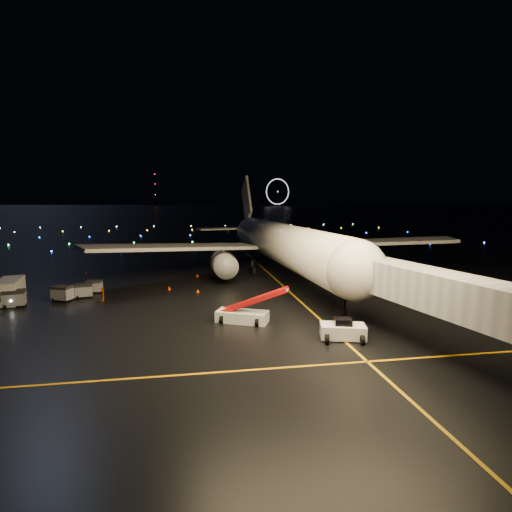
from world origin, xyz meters
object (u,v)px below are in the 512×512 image
(pushback_tug, at_px, (343,329))
(baggage_cart_3, at_px, (14,299))
(airliner, at_px, (276,220))
(baggage_cart_0, at_px, (84,291))
(service_truck, at_px, (10,291))
(baggage_cart_2, at_px, (62,293))
(baggage_cart_1, at_px, (94,286))
(belt_loader, at_px, (242,304))
(crew_c, at_px, (102,294))

(pushback_tug, bearing_deg, baggage_cart_3, 168.12)
(airliner, xyz_separation_m, baggage_cart_0, (-27.12, -13.41, -7.75))
(service_truck, distance_m, baggage_cart_0, 8.04)
(baggage_cart_2, bearing_deg, service_truck, -163.23)
(baggage_cart_1, relative_size, baggage_cart_3, 0.83)
(belt_loader, xyz_separation_m, baggage_cart_0, (-17.92, 13.29, -0.94))
(baggage_cart_3, bearing_deg, pushback_tug, -37.79)
(belt_loader, relative_size, crew_c, 4.54)
(belt_loader, bearing_deg, baggage_cart_0, 168.36)
(baggage_cart_0, height_order, baggage_cart_2, baggage_cart_2)
(service_truck, bearing_deg, baggage_cart_0, -3.62)
(service_truck, xyz_separation_m, baggage_cart_1, (8.65, 3.48, -0.58))
(baggage_cart_1, height_order, baggage_cart_3, baggage_cart_3)
(pushback_tug, xyz_separation_m, crew_c, (-23.22, 17.33, -0.10))
(crew_c, relative_size, baggage_cart_3, 0.73)
(crew_c, bearing_deg, service_truck, -119.42)
(belt_loader, distance_m, baggage_cart_2, 23.27)
(service_truck, distance_m, crew_c, 10.68)
(pushback_tug, bearing_deg, crew_c, 157.81)
(service_truck, bearing_deg, baggage_cart_3, -70.43)
(airliner, height_order, baggage_cart_2, airliner)
(baggage_cart_0, bearing_deg, crew_c, -51.55)
(belt_loader, bearing_deg, baggage_cart_2, 174.17)
(pushback_tug, bearing_deg, belt_loader, 156.66)
(pushback_tug, relative_size, baggage_cart_1, 2.06)
(crew_c, bearing_deg, airliner, 99.45)
(baggage_cart_3, bearing_deg, service_truck, 108.41)
(baggage_cart_0, bearing_deg, baggage_cart_3, -165.81)
(baggage_cart_2, height_order, baggage_cart_3, baggage_cart_3)
(pushback_tug, distance_m, baggage_cart_3, 36.23)
(airliner, bearing_deg, belt_loader, -112.02)
(pushback_tug, xyz_separation_m, belt_loader, (-7.93, 6.17, 0.88))
(baggage_cart_3, bearing_deg, baggage_cart_2, 11.75)
(belt_loader, relative_size, baggage_cart_3, 3.31)
(baggage_cart_2, bearing_deg, airliner, 48.30)
(airliner, distance_m, baggage_cart_0, 31.23)
(belt_loader, xyz_separation_m, baggage_cart_1, (-17.24, 15.85, -1.00))
(service_truck, xyz_separation_m, baggage_cart_2, (5.91, -0.48, -0.46))
(airliner, bearing_deg, baggage_cart_0, -156.69)
(service_truck, bearing_deg, baggage_cart_1, 11.73)
(pushback_tug, xyz_separation_m, service_truck, (-33.82, 18.54, 0.46))
(pushback_tug, bearing_deg, baggage_cart_0, 157.58)
(pushback_tug, height_order, baggage_cart_0, pushback_tug)
(belt_loader, relative_size, baggage_cart_1, 3.97)
(baggage_cart_1, bearing_deg, belt_loader, -39.84)
(belt_loader, xyz_separation_m, baggage_cart_3, (-24.51, 9.96, -0.84))
(airliner, bearing_deg, baggage_cart_3, -156.60)
(baggage_cart_1, bearing_deg, baggage_cart_0, -101.97)
(airliner, distance_m, baggage_cart_3, 38.41)
(baggage_cart_0, distance_m, baggage_cart_2, 2.50)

